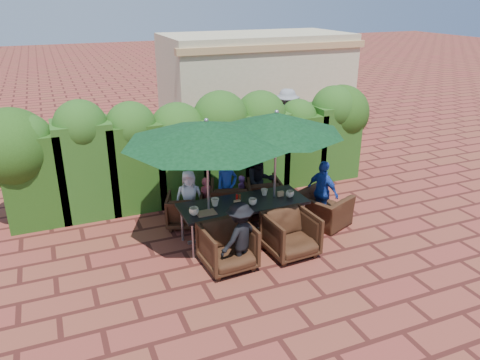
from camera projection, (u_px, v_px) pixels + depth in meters
name	position (u px, v px, depth m)	size (l,w,h in m)	color
ground	(239.00, 239.00, 9.03)	(80.00, 80.00, 0.00)	maroon
dining_table	(243.00, 206.00, 8.84)	(2.42, 0.90, 0.75)	black
umbrella_left	(207.00, 132.00, 7.98)	(2.94, 2.94, 2.46)	gray
umbrella_right	(276.00, 123.00, 8.54)	(2.51, 2.51, 2.46)	gray
chair_far_left	(185.00, 209.00, 9.45)	(0.71, 0.67, 0.73)	black
chair_far_mid	(231.00, 198.00, 9.79)	(0.83, 0.77, 0.85)	black
chair_far_right	(261.00, 193.00, 10.12)	(0.78, 0.73, 0.80)	black
chair_near_left	(228.00, 245.00, 7.97)	(0.84, 0.79, 0.87)	black
chair_near_right	(291.00, 232.00, 8.38)	(0.84, 0.79, 0.87)	black
chair_end_right	(323.00, 204.00, 9.48)	(1.00, 0.65, 0.87)	black
adult_far_left	(189.00, 198.00, 9.45)	(0.57, 0.34, 1.15)	white
adult_far_mid	(227.00, 189.00, 9.62)	(0.49, 0.40, 1.36)	#1F42A9
adult_far_right	(260.00, 182.00, 9.95)	(0.65, 0.40, 1.36)	black
adult_near_left	(240.00, 237.00, 7.83)	(0.80, 0.37, 1.25)	black
adult_end_right	(323.00, 192.00, 9.52)	(0.77, 0.38, 1.31)	#1F42A9
child_left	(207.00, 199.00, 9.67)	(0.33, 0.27, 0.92)	#EB5367
child_right	(242.00, 194.00, 10.03)	(0.30, 0.24, 0.82)	#9F51AF
pedestrian_a	(223.00, 133.00, 12.91)	(1.53, 0.55, 1.64)	#268E2D
pedestrian_b	(264.00, 127.00, 13.39)	(0.80, 0.49, 1.67)	#EB5367
pedestrian_c	(287.00, 121.00, 13.56)	(1.21, 0.56, 1.90)	gray
cup_a	(194.00, 211.00, 8.30)	(0.18, 0.18, 0.14)	beige
cup_b	(215.00, 202.00, 8.66)	(0.16, 0.16, 0.15)	beige
cup_c	(253.00, 202.00, 8.70)	(0.16, 0.16, 0.13)	beige
cup_d	(264.00, 192.00, 9.11)	(0.14, 0.14, 0.13)	beige
cup_e	(290.00, 194.00, 9.03)	(0.16, 0.16, 0.12)	beige
ketchup_bottle	(237.00, 198.00, 8.78)	(0.04, 0.04, 0.17)	#B20C0A
sauce_bottle	(240.00, 198.00, 8.78)	(0.04, 0.04, 0.17)	#4C230C
serving_tray	(206.00, 213.00, 8.38)	(0.35, 0.25, 0.02)	#9C6F4B
number_block_left	(237.00, 203.00, 8.68)	(0.12, 0.06, 0.10)	tan
number_block_right	(280.00, 194.00, 9.07)	(0.12, 0.06, 0.10)	tan
hedge_wall	(194.00, 141.00, 10.46)	(9.10, 1.60, 2.47)	#1A370F
building	(256.00, 83.00, 15.66)	(6.20, 3.08, 3.20)	beige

